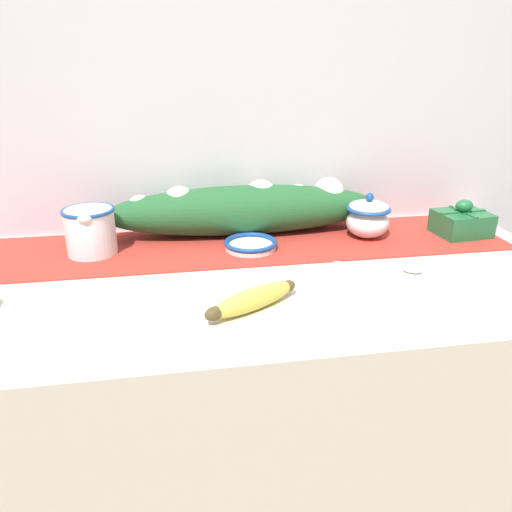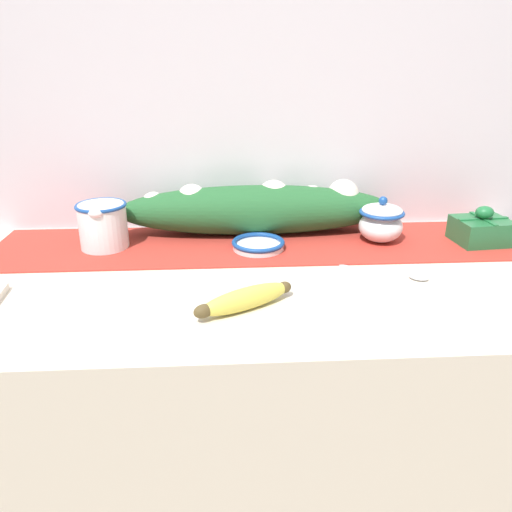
# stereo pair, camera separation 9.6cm
# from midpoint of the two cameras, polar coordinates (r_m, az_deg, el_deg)

# --- Properties ---
(countertop) EXTENTS (1.31, 0.62, 0.88)m
(countertop) POSITION_cam_midpoint_polar(r_m,az_deg,el_deg) (1.25, 3.00, -20.86)
(countertop) COLOR beige
(countertop) RESTS_ON ground_plane
(back_wall) EXTENTS (2.11, 0.04, 2.40)m
(back_wall) POSITION_cam_midpoint_polar(r_m,az_deg,el_deg) (1.25, 1.98, 18.06)
(back_wall) COLOR silver
(back_wall) RESTS_ON ground_plane
(table_runner) EXTENTS (1.20, 0.27, 0.00)m
(table_runner) POSITION_cam_midpoint_polar(r_m,az_deg,el_deg) (1.15, 2.53, 1.32)
(table_runner) COLOR #B23328
(table_runner) RESTS_ON countertop
(cream_pitcher) EXTENTS (0.11, 0.13, 0.10)m
(cream_pitcher) POSITION_cam_midpoint_polar(r_m,az_deg,el_deg) (1.15, -14.85, 3.55)
(cream_pitcher) COLOR white
(cream_pitcher) RESTS_ON countertop
(sugar_bowl) EXTENTS (0.10, 0.10, 0.11)m
(sugar_bowl) POSITION_cam_midpoint_polar(r_m,az_deg,el_deg) (1.20, 16.34, 3.73)
(sugar_bowl) COLOR white
(sugar_bowl) RESTS_ON countertop
(small_dish) EXTENTS (0.12, 0.12, 0.02)m
(small_dish) POSITION_cam_midpoint_polar(r_m,az_deg,el_deg) (1.12, 2.72, 1.29)
(small_dish) COLOR white
(small_dish) RESTS_ON countertop
(banana) EXTENTS (0.18, 0.12, 0.04)m
(banana) POSITION_cam_midpoint_polar(r_m,az_deg,el_deg) (0.86, 1.92, -5.01)
(banana) COLOR #DBCC4C
(banana) RESTS_ON countertop
(spoon) EXTENTS (0.16, 0.10, 0.01)m
(spoon) POSITION_cam_midpoint_polar(r_m,az_deg,el_deg) (1.04, 19.94, -2.24)
(spoon) COLOR silver
(spoon) RESTS_ON countertop
(gift_box) EXTENTS (0.13, 0.11, 0.09)m
(gift_box) POSITION_cam_midpoint_polar(r_m,az_deg,el_deg) (1.29, 26.36, 2.69)
(gift_box) COLOR #236638
(gift_box) RESTS_ON countertop
(poinsettia_garland) EXTENTS (0.66, 0.13, 0.13)m
(poinsettia_garland) POSITION_cam_midpoint_polar(r_m,az_deg,el_deg) (1.20, 2.44, 5.48)
(poinsettia_garland) COLOR #235B2D
(poinsettia_garland) RESTS_ON countertop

